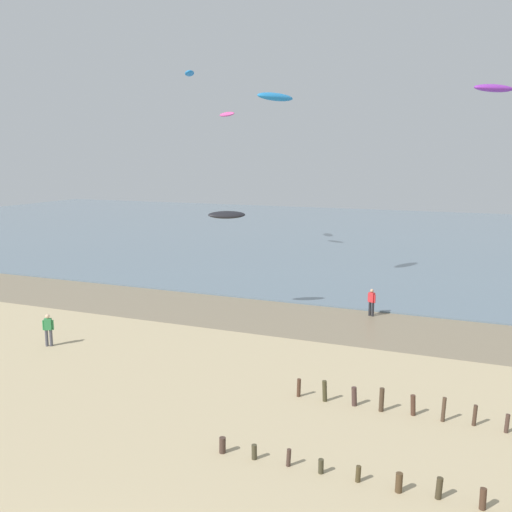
% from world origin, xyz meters
% --- Properties ---
extents(wet_sand_strip, '(120.00, 7.25, 0.01)m').
position_xyz_m(wet_sand_strip, '(0.00, 24.07, 0.00)').
color(wet_sand_strip, '#84755B').
rests_on(wet_sand_strip, ground).
extents(sea, '(160.00, 70.00, 0.10)m').
position_xyz_m(sea, '(0.00, 62.70, 0.05)').
color(sea, slate).
rests_on(sea, ground).
extents(groyne_mid, '(13.98, 0.32, 0.67)m').
position_xyz_m(groyne_mid, '(7.60, 8.02, 0.28)').
color(groyne_mid, '#443229').
rests_on(groyne_mid, ground).
extents(groyne_far, '(11.51, 0.38, 0.95)m').
position_xyz_m(groyne_far, '(6.85, 13.31, 0.41)').
color(groyne_far, '#4A3123').
rests_on(groyne_far, ground).
extents(person_nearest_camera, '(0.53, 0.35, 1.71)m').
position_xyz_m(person_nearest_camera, '(1.60, 26.66, 0.92)').
color(person_nearest_camera, '#232328').
rests_on(person_nearest_camera, ground).
extents(person_mid_beach, '(0.51, 0.37, 1.71)m').
position_xyz_m(person_mid_beach, '(-12.71, 14.45, 0.92)').
color(person_mid_beach, '#4C4C56').
rests_on(person_mid_beach, ground).
extents(kite_aloft_2, '(2.36, 1.80, 0.62)m').
position_xyz_m(kite_aloft_2, '(-6.72, 23.47, 6.25)').
color(kite_aloft_2, black).
extents(kite_aloft_4, '(2.53, 3.57, 0.84)m').
position_xyz_m(kite_aloft_4, '(-6.78, 31.83, 13.92)').
color(kite_aloft_4, '#2384D1').
extents(kite_aloft_6, '(3.36, 3.28, 0.75)m').
position_xyz_m(kite_aloft_6, '(7.58, 38.45, 14.59)').
color(kite_aloft_6, purple).
extents(kite_aloft_7, '(2.15, 3.04, 0.64)m').
position_xyz_m(kite_aloft_7, '(-21.02, 45.03, 17.93)').
color(kite_aloft_7, '#2384D1').
extents(kite_aloft_8, '(2.43, 1.89, 0.65)m').
position_xyz_m(kite_aloft_8, '(-16.25, 43.65, 13.71)').
color(kite_aloft_8, '#E54C99').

